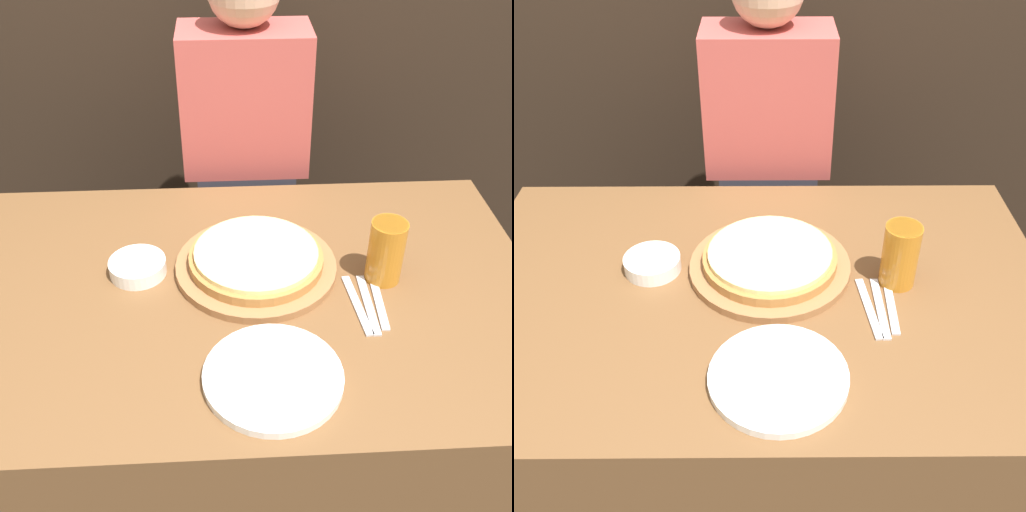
% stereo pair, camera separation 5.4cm
% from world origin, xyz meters
% --- Properties ---
extents(ground_plane, '(12.00, 12.00, 0.00)m').
position_xyz_m(ground_plane, '(0.00, 0.00, 0.00)').
color(ground_plane, '#38332D').
extents(dining_table, '(1.37, 0.90, 0.73)m').
position_xyz_m(dining_table, '(0.00, 0.00, 0.36)').
color(dining_table, brown).
rests_on(dining_table, ground_plane).
extents(pizza_on_board, '(0.38, 0.38, 0.06)m').
position_xyz_m(pizza_on_board, '(0.03, 0.07, 0.75)').
color(pizza_on_board, '#99663D').
rests_on(pizza_on_board, dining_table).
extents(beer_glass, '(0.08, 0.08, 0.15)m').
position_xyz_m(beer_glass, '(0.32, 0.02, 0.81)').
color(beer_glass, '#B7701E').
rests_on(beer_glass, dining_table).
extents(dinner_plate, '(0.27, 0.27, 0.02)m').
position_xyz_m(dinner_plate, '(0.04, -0.28, 0.74)').
color(dinner_plate, white).
rests_on(dinner_plate, dining_table).
extents(side_bowl, '(0.13, 0.13, 0.04)m').
position_xyz_m(side_bowl, '(-0.25, 0.07, 0.74)').
color(side_bowl, white).
rests_on(side_bowl, dining_table).
extents(fork, '(0.04, 0.20, 0.00)m').
position_xyz_m(fork, '(0.25, -0.08, 0.73)').
color(fork, silver).
rests_on(fork, dining_table).
extents(dinner_knife, '(0.02, 0.19, 0.00)m').
position_xyz_m(dinner_knife, '(0.27, -0.08, 0.73)').
color(dinner_knife, silver).
rests_on(dinner_knife, dining_table).
extents(spoon, '(0.02, 0.17, 0.00)m').
position_xyz_m(spoon, '(0.30, -0.08, 0.73)').
color(spoon, silver).
rests_on(spoon, dining_table).
extents(diner_person, '(0.37, 0.20, 1.32)m').
position_xyz_m(diner_person, '(0.03, 0.62, 0.65)').
color(diner_person, '#33333D').
rests_on(diner_person, ground_plane).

